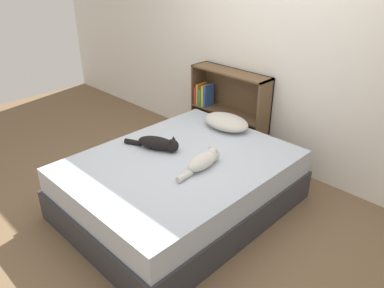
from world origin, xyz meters
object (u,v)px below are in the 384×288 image
bed (181,184)px  cat_light (204,161)px  cat_dark (159,144)px  pillow (226,122)px  bookshelf (228,109)px

bed → cat_light: 0.40m
bed → cat_dark: 0.43m
cat_light → pillow: bearing=21.0°
bookshelf → pillow: bearing=-52.9°
bed → bookshelf: bookshelf is taller
pillow → cat_light: bearing=-63.1°
bed → cat_dark: size_ratio=3.83×
cat_light → cat_dark: (-0.51, -0.06, 0.00)m
bed → pillow: (-0.14, 0.80, 0.33)m
cat_light → bookshelf: bearing=25.1°
bookshelf → cat_light: bearing=-59.0°
cat_dark → cat_light: bearing=-16.6°
bed → cat_dark: (-0.28, -0.00, 0.32)m
bed → pillow: pillow is taller
bookshelf → cat_dark: bearing=-80.9°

